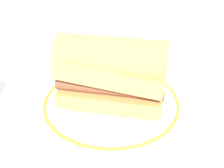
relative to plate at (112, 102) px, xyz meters
The scene contains 4 objects.
ground_plane 0.03m from the plate, behind, with size 1.50×1.50×0.00m, color silver.
plate is the anchor object (origin of this frame).
sausage_sandwich 0.06m from the plate, 119.74° to the right, with size 0.19×0.12×0.11m.
butter_knife 0.19m from the plate, 115.02° to the left, with size 0.15×0.03×0.01m.
Camera 1 is at (0.18, -0.35, 0.30)m, focal length 43.40 mm.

